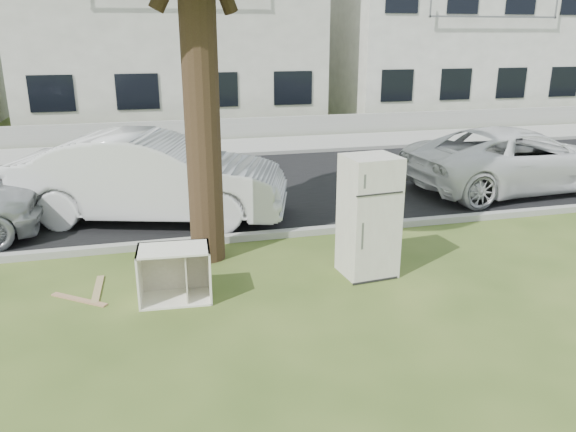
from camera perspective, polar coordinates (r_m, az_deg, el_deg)
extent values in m
plane|color=#374C1B|center=(7.65, -3.43, -8.88)|extent=(120.00, 120.00, 0.00)
cube|color=black|center=(13.23, -8.48, 2.65)|extent=(120.00, 7.00, 0.01)
cube|color=gray|center=(9.87, -6.19, -2.61)|extent=(120.00, 0.18, 0.12)
cube|color=gray|center=(16.67, -9.84, 5.73)|extent=(120.00, 0.18, 0.12)
cube|color=gray|center=(18.09, -10.25, 6.68)|extent=(120.00, 2.80, 0.01)
cube|color=gray|center=(19.60, -10.69, 8.53)|extent=(120.00, 0.15, 0.70)
cylinder|color=black|center=(8.60, -8.82, 12.08)|extent=(0.54, 0.54, 5.20)
cube|color=beige|center=(24.24, -12.06, 17.92)|extent=(11.00, 8.00, 7.20)
cube|color=white|center=(27.61, 14.94, 17.05)|extent=(10.00, 8.00, 6.60)
cube|color=#BCB6A9|center=(8.33, 8.21, -0.02)|extent=(0.81, 0.76, 1.81)
cube|color=beige|center=(7.76, -11.43, -5.78)|extent=(1.00, 0.66, 0.75)
cube|color=#A07653|center=(8.23, -20.46, -7.96)|extent=(0.78, 0.62, 0.02)
cube|color=#9E8757|center=(8.45, -18.76, -7.05)|extent=(0.13, 0.91, 0.02)
imported|color=silver|center=(11.11, -13.64, 3.87)|extent=(5.42, 3.20, 1.69)
imported|color=silver|center=(13.99, 22.24, 5.37)|extent=(5.36, 2.78, 1.44)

